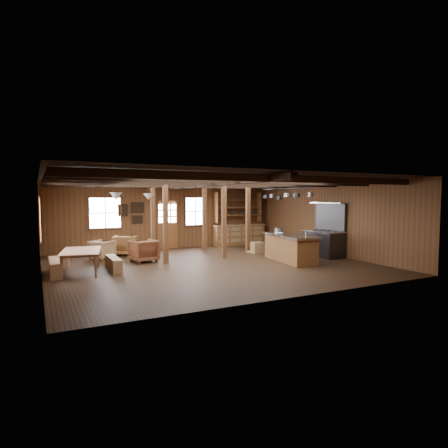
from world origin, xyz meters
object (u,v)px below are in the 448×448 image
Objects in this scene: dining_table at (83,261)px; armchair_a at (143,251)px; armchair_c at (102,250)px; kitchen_island at (290,248)px; armchair_b at (125,245)px; commercial_range at (325,239)px.

dining_table is 2.25× the size of armchair_a.
armchair_c is (0.90, 2.34, 0.01)m from dining_table.
kitchen_island is 3.07× the size of armchair_b.
commercial_range reaches higher than dining_table.
armchair_c is (-7.65, 3.11, -0.31)m from commercial_range.
kitchen_island is at bearing -169.32° from commercial_range.
dining_table is at bearing 178.59° from kitchen_island.
commercial_range is (1.88, 0.36, 0.17)m from kitchen_island.
armchair_b is (-4.82, 3.98, -0.09)m from kitchen_island.
armchair_a is 0.99× the size of armchair_b.
kitchen_island is at bearing -89.23° from dining_table.
kitchen_island is at bearing -159.54° from armchair_c.
armchair_b is at bearing 151.62° from commercial_range.
armchair_b is at bearing -99.94° from armchair_c.
commercial_range is 6.72m from armchair_a.
dining_table is 2.24× the size of armchair_b.
armchair_b is at bearing -92.65° from armchair_a.
commercial_range reaches higher than armchair_c.
armchair_a is at bearing 122.47° from armchair_b.
kitchen_island is 6.25m from armchair_b.
kitchen_island is 3.09× the size of armchair_a.
armchair_b is (-6.71, 3.62, -0.27)m from commercial_range.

